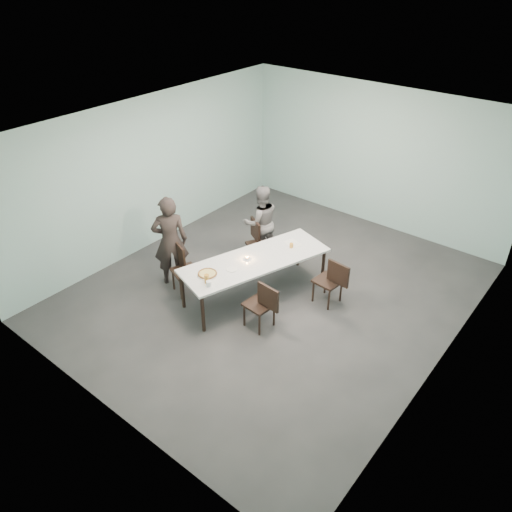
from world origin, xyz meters
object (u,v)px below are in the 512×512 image
Objects in this scene: chair_far_left at (258,240)px; beer_glass at (207,279)px; water_tumbler at (209,284)px; pizza at (207,274)px; amber_tumbler at (291,245)px; diner_far at (261,222)px; tealight at (247,258)px; table at (255,262)px; diner_near at (170,241)px; chair_far_right at (332,279)px; side_plate at (232,269)px; chair_near_left at (183,266)px; chair_near_right at (263,303)px.

beer_glass is at bearing -46.04° from chair_far_left.
water_tumbler is (0.55, -1.92, 0.29)m from chair_far_left.
amber_tumbler is at bearing 70.01° from pizza.
beer_glass is 1.67× the size of water_tumbler.
tealight is at bearing 62.04° from diner_far.
table is 1.57m from diner_near.
tealight is (-1.27, -0.72, 0.27)m from chair_far_right.
pizza is at bearing 137.05° from water_tumbler.
beer_glass is at bearing -96.31° from side_plate.
chair_near_left is 0.59× the size of diner_far.
diner_near is 2.14m from amber_tumbler.
diner_near is 21.38× the size of amber_tumbler.
beer_glass reaches higher than chair_near_right.
amber_tumbler is at bearing -67.92° from chair_near_right.
side_plate is (0.66, -1.60, 0.01)m from diner_far.
diner_far reaches higher than tealight.
chair_near_right is 15.54× the size of tealight.
table is 0.16m from tealight.
amber_tumbler is (-0.91, 0.08, 0.29)m from chair_far_right.
tealight is at bearing 89.99° from side_plate.
chair_far_right is 2.56× the size of pizza.
water_tumbler is at bearing -44.02° from chair_far_left.
pizza is 2.27× the size of beer_glass.
chair_near_left is at bearing 6.64° from chair_near_right.
chair_near_left and chair_near_right have the same top height.
pizza is (-0.31, -0.85, 0.08)m from table.
chair_far_right is at bearing 50.23° from chair_near_left.
chair_near_left reaches higher than amber_tumbler.
chair_far_left is 1.81m from chair_far_right.
table is 0.76m from amber_tumbler.
chair_far_right is at bearing -4.81° from amber_tumbler.
chair_near_left reaches higher than pizza.
side_plate is 2.00× the size of water_tumbler.
beer_glass is (0.60, -2.13, 0.08)m from diner_far.
diner_near is at bearing 30.98° from chair_far_right.
side_plate is at bearing 83.69° from beer_glass.
chair_near_left is 1.05m from side_plate.
tealight is at bearing -30.93° from chair_far_left.
water_tumbler is at bearing 111.33° from diner_near.
chair_far_right is at bearing 45.02° from pizza.
table is at bearing 77.97° from side_plate.
table is 1.34m from chair_far_right.
beer_glass is at bearing 31.38° from chair_near_right.
chair_near_right is 10.88× the size of amber_tumbler.
water_tumbler is (-0.08, -1.07, 0.10)m from table.
chair_far_right is 0.59× the size of diner_far.
amber_tumbler is (-0.40, 1.32, 0.29)m from chair_near_right.
chair_near_left is 1.18m from tealight.
chair_far_left is at bearing 111.49° from side_plate.
beer_glass is at bearing 112.12° from diner_near.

